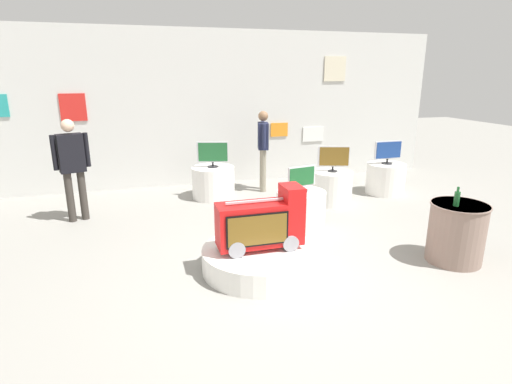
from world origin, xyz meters
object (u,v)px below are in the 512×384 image
(main_display_pedestal, at_px, (260,259))
(display_pedestal_left_rear, at_px, (332,187))
(display_pedestal_far_right, at_px, (385,178))
(tv_on_center_rear, at_px, (213,153))
(display_pedestal_center_rear, at_px, (213,182))
(bottle_on_side_table, at_px, (457,198))
(display_pedestal_right_rear, at_px, (301,210))
(tv_on_right_rear, at_px, (302,178))
(tv_on_left_rear, at_px, (333,157))
(side_table_round, at_px, (456,232))
(shopper_browsing_rear, at_px, (72,163))
(tv_on_far_right, at_px, (388,151))
(shopper_browsing_near_truck, at_px, (263,145))
(novelty_firetruck_tv, at_px, (262,224))

(main_display_pedestal, xyz_separation_m, display_pedestal_left_rear, (2.06, 2.18, 0.16))
(display_pedestal_far_right, bearing_deg, tv_on_center_rear, 168.63)
(display_pedestal_center_rear, xyz_separation_m, bottle_on_side_table, (2.35, -3.69, 0.57))
(display_pedestal_right_rear, height_order, tv_on_right_rear, tv_on_right_rear)
(tv_on_left_rear, bearing_deg, display_pedestal_left_rear, 107.83)
(tv_on_right_rear, bearing_deg, main_display_pedestal, -131.72)
(display_pedestal_far_right, relative_size, side_table_round, 0.98)
(display_pedestal_left_rear, xyz_separation_m, tv_on_right_rear, (-1.06, -1.06, 0.52))
(display_pedestal_right_rear, bearing_deg, shopper_browsing_rear, 157.40)
(tv_on_far_right, relative_size, shopper_browsing_rear, 0.36)
(display_pedestal_center_rear, bearing_deg, side_table_round, -55.99)
(tv_on_right_rear, xyz_separation_m, shopper_browsing_rear, (-3.37, 1.41, 0.15))
(side_table_round, distance_m, shopper_browsing_rear, 5.73)
(tv_on_right_rear, distance_m, shopper_browsing_near_truck, 2.27)
(novelty_firetruck_tv, height_order, bottle_on_side_table, novelty_firetruck_tv)
(tv_on_left_rear, distance_m, tv_on_far_right, 1.38)
(side_table_round, height_order, bottle_on_side_table, bottle_on_side_table)
(display_pedestal_center_rear, xyz_separation_m, tv_on_far_right, (3.39, -0.69, 0.56))
(tv_on_right_rear, xyz_separation_m, tv_on_far_right, (2.40, 1.35, 0.04))
(shopper_browsing_rear, bearing_deg, novelty_firetruck_tv, -46.83)
(main_display_pedestal, height_order, display_pedestal_left_rear, display_pedestal_left_rear)
(display_pedestal_far_right, relative_size, bottle_on_side_table, 3.13)
(tv_on_center_rear, bearing_deg, novelty_firetruck_tv, -89.98)
(shopper_browsing_rear, bearing_deg, display_pedestal_far_right, -0.48)
(main_display_pedestal, bearing_deg, display_pedestal_right_rear, 48.36)
(display_pedestal_left_rear, xyz_separation_m, display_pedestal_right_rear, (-1.06, -1.05, 0.00))
(display_pedestal_far_right, bearing_deg, bottle_on_side_table, -109.17)
(display_pedestal_right_rear, height_order, tv_on_far_right, tv_on_far_right)
(novelty_firetruck_tv, relative_size, display_pedestal_center_rear, 1.26)
(tv_on_left_rear, bearing_deg, display_pedestal_far_right, 12.75)
(side_table_round, bearing_deg, tv_on_far_right, 72.52)
(bottle_on_side_table, bearing_deg, tv_on_center_rear, 122.46)
(display_pedestal_left_rear, xyz_separation_m, tv_on_far_right, (1.35, 0.30, 0.56))
(display_pedestal_far_right, distance_m, shopper_browsing_rear, 5.81)
(main_display_pedestal, height_order, display_pedestal_right_rear, display_pedestal_right_rear)
(tv_on_right_rear, height_order, tv_on_far_right, tv_on_far_right)
(display_pedestal_right_rear, relative_size, tv_on_right_rear, 1.62)
(display_pedestal_left_rear, bearing_deg, display_pedestal_center_rear, 154.24)
(display_pedestal_right_rear, relative_size, shopper_browsing_near_truck, 0.47)
(display_pedestal_center_rear, distance_m, bottle_on_side_table, 4.41)
(novelty_firetruck_tv, xyz_separation_m, tv_on_center_rear, (-0.00, 3.17, 0.29))
(display_pedestal_left_rear, distance_m, shopper_browsing_rear, 4.49)
(tv_on_far_right, height_order, bottle_on_side_table, tv_on_far_right)
(bottle_on_side_table, relative_size, shopper_browsing_rear, 0.15)
(tv_on_right_rear, height_order, shopper_browsing_rear, shopper_browsing_rear)
(tv_on_right_rear, relative_size, tv_on_far_right, 0.79)
(display_pedestal_left_rear, xyz_separation_m, display_pedestal_far_right, (1.35, 0.30, 0.00))
(display_pedestal_center_rear, height_order, tv_on_far_right, tv_on_far_right)
(main_display_pedestal, distance_m, tv_on_right_rear, 1.66)
(shopper_browsing_rear, bearing_deg, tv_on_left_rear, -4.55)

